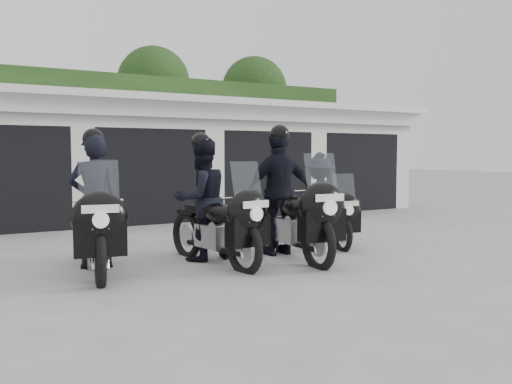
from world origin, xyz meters
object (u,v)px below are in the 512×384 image
police_bike_c (286,199)px  police_bike_d (323,204)px  police_bike_b (209,206)px  police_bike_a (96,213)px

police_bike_c → police_bike_d: police_bike_c is taller
police_bike_b → police_bike_c: 1.25m
police_bike_a → police_bike_d: police_bike_a is taller
police_bike_b → police_bike_d: (2.51, 0.54, -0.12)m
police_bike_a → police_bike_d: bearing=15.7°
police_bike_b → police_bike_c: size_ratio=0.93×
police_bike_a → police_bike_b: 1.63m
police_bike_b → police_bike_c: police_bike_c is taller
police_bike_c → police_bike_d: (1.28, 0.73, -0.18)m
police_bike_a → police_bike_c: (2.86, -0.33, 0.10)m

